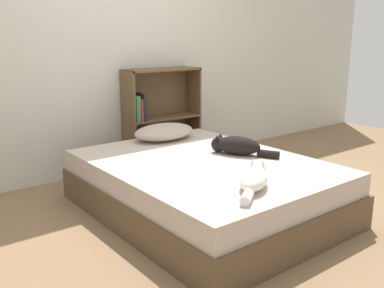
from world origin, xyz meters
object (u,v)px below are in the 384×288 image
bed (204,187)px  cat_light (254,178)px  pillow (164,132)px  bookshelf (158,116)px  cat_dark (236,146)px

bed → cat_light: cat_light is taller
pillow → cat_light: (-0.28, -1.38, -0.01)m
cat_light → bookshelf: bookshelf is taller
bed → pillow: size_ratio=3.33×
pillow → cat_light: size_ratio=1.24×
pillow → cat_light: 1.41m
bed → bookshelf: bearing=71.0°
cat_light → bookshelf: 1.99m
bed → pillow: 0.81m
pillow → bed: bearing=-101.5°
cat_light → cat_dark: (0.45, 0.63, 0.01)m
bed → cat_light: size_ratio=4.14×
cat_light → pillow: bearing=42.9°
bed → cat_dark: 0.42m
cat_light → cat_dark: 0.77m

